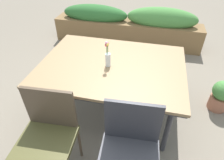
{
  "coord_description": "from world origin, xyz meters",
  "views": [
    {
      "loc": [
        0.48,
        -1.89,
        1.94
      ],
      "look_at": [
        0.05,
        -0.08,
        0.49
      ],
      "focal_mm": 31.48,
      "sensor_mm": 36.0,
      "label": 1
    }
  ],
  "objects": [
    {
      "name": "chair_near_right",
      "position": [
        0.41,
        -0.99,
        0.54
      ],
      "size": [
        0.51,
        0.51,
        0.92
      ],
      "rotation": [
        0.0,
        0.0,
        3.21
      ],
      "color": "#3C3C42",
      "rests_on": "ground"
    },
    {
      "name": "ground_plane",
      "position": [
        0.0,
        0.0,
        0.0
      ],
      "size": [
        12.0,
        12.0,
        0.0
      ],
      "primitive_type": "plane",
      "color": "#756B5B"
    },
    {
      "name": "dining_table",
      "position": [
        0.05,
        -0.08,
        0.67
      ],
      "size": [
        1.62,
        1.2,
        0.72
      ],
      "color": "#8C704C",
      "rests_on": "ground"
    },
    {
      "name": "chair_near_left",
      "position": [
        -0.32,
        -0.99,
        0.52
      ],
      "size": [
        0.52,
        0.52,
        0.9
      ],
      "rotation": [
        0.0,
        0.0,
        3.21
      ],
      "color": "#4D4A26",
      "rests_on": "ground"
    },
    {
      "name": "flower_vase",
      "position": [
        0.01,
        -0.12,
        0.83
      ],
      "size": [
        0.06,
        0.06,
        0.3
      ],
      "color": "silver",
      "rests_on": "dining_table"
    },
    {
      "name": "potted_plant",
      "position": [
        1.42,
        0.26,
        0.23
      ],
      "size": [
        0.26,
        0.26,
        0.43
      ],
      "color": "#9E6047",
      "rests_on": "ground"
    },
    {
      "name": "planter_box",
      "position": [
        -0.08,
        1.86,
        0.37
      ],
      "size": [
        2.93,
        0.43,
        0.78
      ],
      "color": "brown",
      "rests_on": "ground"
    }
  ]
}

